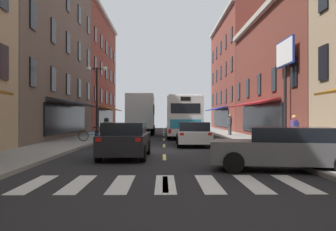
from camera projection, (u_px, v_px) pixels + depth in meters
name	position (u px, v px, depth m)	size (l,w,h in m)	color
ground_plane	(164.00, 151.00, 19.77)	(34.80, 80.00, 0.10)	black
lane_centre_dashes	(164.00, 150.00, 19.52)	(0.14, 73.90, 0.01)	#DBCC4C
crosswalk_near	(165.00, 184.00, 9.77)	(7.10, 2.80, 0.01)	silver
sidewalk_left	(48.00, 149.00, 19.70)	(3.00, 80.00, 0.14)	gray
sidewalk_right	(279.00, 148.00, 19.85)	(3.00, 80.00, 0.14)	gray
billboard_sign	(285.00, 64.00, 22.53)	(0.40, 3.05, 6.07)	black
transit_bus	(183.00, 116.00, 32.52)	(2.79, 11.42, 3.31)	silver
box_truck	(141.00, 114.00, 36.72)	(2.53, 8.20, 3.73)	white
sedan_near	(193.00, 134.00, 22.55)	(2.03, 4.70, 1.39)	silver
sedan_mid	(287.00, 148.00, 12.11)	(4.81, 2.79, 1.36)	#515154
sedan_far	(125.00, 140.00, 15.93)	(1.96, 4.49, 1.46)	black
motorcycle_rider	(106.00, 136.00, 20.34)	(0.62, 2.07, 1.66)	black
bicycle_near	(92.00, 135.00, 24.91)	(1.71, 0.48, 0.91)	black
pedestrian_near	(294.00, 131.00, 19.31)	(0.36, 0.51, 1.65)	#4C4C51
pedestrian_mid	(230.00, 124.00, 33.19)	(0.36, 0.36, 1.78)	#4C4C51
street_lamp_twin	(97.00, 99.00, 27.19)	(1.42, 0.32, 5.10)	black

